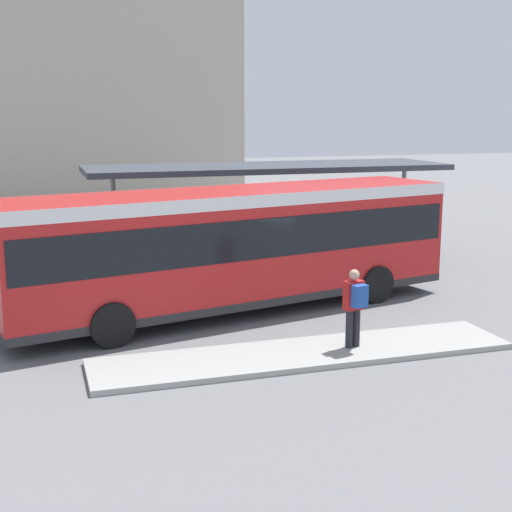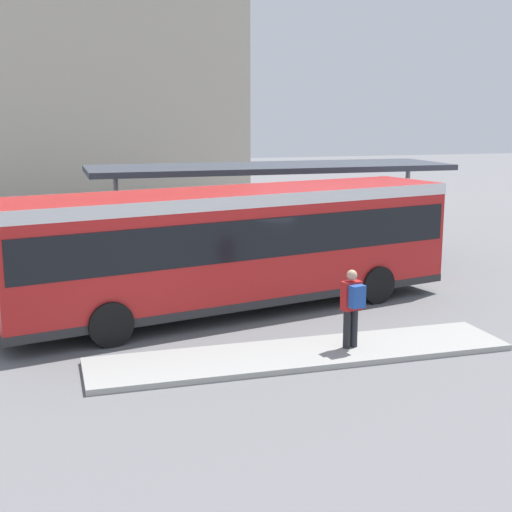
# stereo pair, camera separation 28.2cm
# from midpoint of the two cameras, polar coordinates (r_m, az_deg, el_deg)

# --- Properties ---
(ground_plane) EXTENTS (120.00, 120.00, 0.00)m
(ground_plane) POSITION_cam_midpoint_polar(r_m,az_deg,el_deg) (18.26, -2.21, -4.39)
(ground_plane) COLOR slate
(curb_island) EXTENTS (8.85, 1.80, 0.12)m
(curb_island) POSITION_cam_midpoint_polar(r_m,az_deg,el_deg) (14.92, 3.37, -7.82)
(curb_island) COLOR #9E9E99
(curb_island) RESTS_ON ground_plane
(city_bus) EXTENTS (12.03, 5.08, 3.09)m
(city_bus) POSITION_cam_midpoint_polar(r_m,az_deg,el_deg) (17.86, -2.23, 1.21)
(city_bus) COLOR red
(city_bus) RESTS_ON ground_plane
(pedestrian_waiting) EXTENTS (0.44, 0.48, 1.67)m
(pedestrian_waiting) POSITION_cam_midpoint_polar(r_m,az_deg,el_deg) (14.95, 7.37, -3.78)
(pedestrian_waiting) COLOR #232328
(pedestrian_waiting) RESTS_ON curb_island
(station_shelter) EXTENTS (11.73, 3.40, 3.31)m
(station_shelter) POSITION_cam_midpoint_polar(r_m,az_deg,el_deg) (23.29, 0.60, 7.00)
(station_shelter) COLOR #383D47
(station_shelter) RESTS_ON ground_plane
(potted_planter_near_shelter) EXTENTS (0.75, 0.75, 1.14)m
(potted_planter_near_shelter) POSITION_cam_midpoint_polar(r_m,az_deg,el_deg) (20.63, -4.88, -0.88)
(potted_planter_near_shelter) COLOR slate
(potted_planter_near_shelter) RESTS_ON ground_plane
(potted_planter_far_side) EXTENTS (0.96, 0.96, 1.38)m
(potted_planter_far_side) POSITION_cam_midpoint_polar(r_m,az_deg,el_deg) (19.94, -10.85, -1.13)
(potted_planter_far_side) COLOR slate
(potted_planter_far_side) RESTS_ON ground_plane
(station_building) EXTENTS (21.68, 13.82, 19.60)m
(station_building) POSITION_cam_midpoint_polar(r_m,az_deg,el_deg) (42.77, -18.78, 17.30)
(station_building) COLOR #BCB29E
(station_building) RESTS_ON ground_plane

